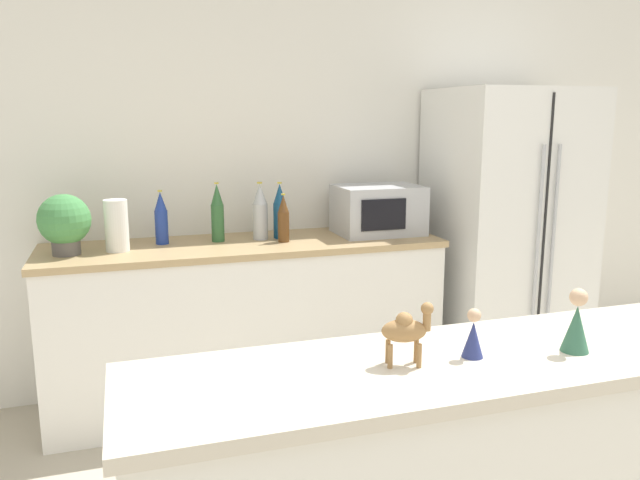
% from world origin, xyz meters
% --- Properties ---
extents(wall_back, '(8.00, 0.06, 2.55)m').
position_xyz_m(wall_back, '(0.00, 2.73, 1.27)').
color(wall_back, white).
rests_on(wall_back, ground_plane).
extents(back_counter, '(2.15, 0.63, 0.92)m').
position_xyz_m(back_counter, '(-0.39, 2.40, 0.46)').
color(back_counter, white).
rests_on(back_counter, ground_plane).
extents(refrigerator, '(0.83, 0.75, 1.75)m').
position_xyz_m(refrigerator, '(1.20, 2.32, 0.88)').
color(refrigerator, white).
rests_on(refrigerator, ground_plane).
extents(potted_plant, '(0.25, 0.25, 0.30)m').
position_xyz_m(potted_plant, '(-1.30, 2.36, 1.08)').
color(potted_plant, '#595451').
rests_on(potted_plant, back_counter).
extents(paper_towel_roll, '(0.12, 0.12, 0.26)m').
position_xyz_m(paper_towel_roll, '(-1.05, 2.37, 1.05)').
color(paper_towel_roll, white).
rests_on(paper_towel_roll, back_counter).
extents(microwave, '(0.48, 0.37, 0.28)m').
position_xyz_m(microwave, '(0.40, 2.42, 1.06)').
color(microwave, '#B2B5BA').
rests_on(microwave, back_counter).
extents(back_bottle_0, '(0.08, 0.08, 0.32)m').
position_xyz_m(back_bottle_0, '(-0.30, 2.46, 1.07)').
color(back_bottle_0, '#B2B7BC').
rests_on(back_bottle_0, back_counter).
extents(back_bottle_1, '(0.07, 0.07, 0.32)m').
position_xyz_m(back_bottle_1, '(-0.18, 2.46, 1.07)').
color(back_bottle_1, navy).
rests_on(back_bottle_1, back_counter).
extents(back_bottle_2, '(0.07, 0.07, 0.29)m').
position_xyz_m(back_bottle_2, '(-0.83, 2.49, 1.06)').
color(back_bottle_2, navy).
rests_on(back_bottle_2, back_counter).
extents(back_bottle_3, '(0.07, 0.07, 0.32)m').
position_xyz_m(back_bottle_3, '(-0.53, 2.47, 1.07)').
color(back_bottle_3, '#2D6033').
rests_on(back_bottle_3, back_counter).
extents(back_bottle_4, '(0.06, 0.06, 0.26)m').
position_xyz_m(back_bottle_4, '(-0.19, 2.35, 1.04)').
color(back_bottle_4, brown).
rests_on(back_bottle_4, back_counter).
extents(camel_figurine, '(0.13, 0.08, 0.16)m').
position_xyz_m(camel_figurine, '(-0.38, 0.43, 1.08)').
color(camel_figurine, olive).
rests_on(camel_figurine, bar_counter).
extents(wise_man_figurine_blue, '(0.07, 0.07, 0.17)m').
position_xyz_m(wise_man_figurine_blue, '(0.09, 0.38, 1.06)').
color(wise_man_figurine_blue, '#33664C').
rests_on(wise_man_figurine_blue, bar_counter).
extents(wise_man_figurine_crimson, '(0.06, 0.06, 0.13)m').
position_xyz_m(wise_man_figurine_crimson, '(-0.19, 0.43, 1.04)').
color(wise_man_figurine_crimson, navy).
rests_on(wise_man_figurine_crimson, bar_counter).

